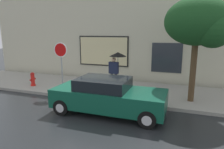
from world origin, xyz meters
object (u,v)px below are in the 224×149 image
at_px(parked_car, 108,96).
at_px(stop_sign, 61,57).
at_px(fire_hydrant, 33,79).
at_px(pedestrian_with_umbrella, 116,61).
at_px(street_tree, 200,24).

relative_size(parked_car, stop_sign, 1.75).
bearing_deg(fire_hydrant, pedestrian_with_umbrella, 10.31).
bearing_deg(fire_hydrant, parked_car, -20.23).
xyz_separation_m(parked_car, pedestrian_with_umbrella, (-0.61, 2.89, 1.01)).
height_order(parked_car, stop_sign, stop_sign).
relative_size(fire_hydrant, pedestrian_with_umbrella, 0.39).
height_order(pedestrian_with_umbrella, street_tree, street_tree).
height_order(street_tree, stop_sign, street_tree).
distance_m(fire_hydrant, stop_sign, 2.72).
distance_m(parked_car, stop_sign, 3.77).
bearing_deg(stop_sign, parked_car, -26.80).
xyz_separation_m(fire_hydrant, pedestrian_with_umbrella, (4.85, 0.88, 1.19)).
height_order(parked_car, fire_hydrant, parked_car).
xyz_separation_m(pedestrian_with_umbrella, street_tree, (3.94, -0.72, 1.86)).
bearing_deg(pedestrian_with_umbrella, stop_sign, -153.33).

